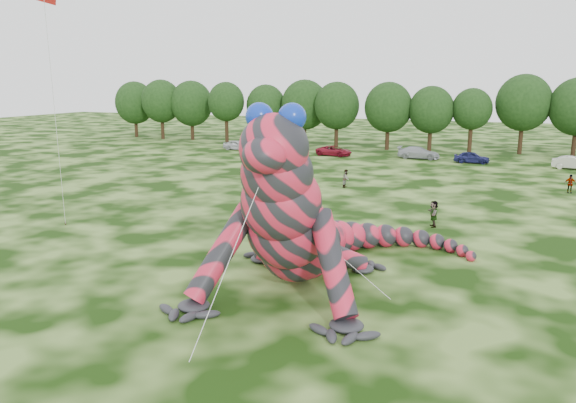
% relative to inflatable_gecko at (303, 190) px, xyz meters
% --- Properties ---
extents(ground, '(240.00, 240.00, 0.00)m').
position_rel_inflatable_gecko_xyz_m(ground, '(3.12, -3.05, -4.40)').
color(ground, '#16330A').
rests_on(ground, ground).
extents(inflatable_gecko, '(16.11, 18.67, 8.80)m').
position_rel_inflatable_gecko_xyz_m(inflatable_gecko, '(0.00, 0.00, 0.00)').
color(inflatable_gecko, red).
rests_on(inflatable_gecko, ground).
extents(flying_kite, '(3.53, 3.44, 15.25)m').
position_rel_inflatable_gecko_xyz_m(flying_kite, '(-16.05, 0.84, 9.01)').
color(flying_kite, red).
rests_on(flying_kite, ground).
extents(tree_0, '(6.91, 6.22, 9.51)m').
position_rel_inflatable_gecko_xyz_m(tree_0, '(-51.43, 56.19, 0.35)').
color(tree_0, black).
rests_on(tree_0, ground).
extents(tree_1, '(6.74, 6.07, 9.81)m').
position_rel_inflatable_gecko_xyz_m(tree_1, '(-45.23, 55.00, 0.50)').
color(tree_1, black).
rests_on(tree_1, ground).
extents(tree_2, '(7.04, 6.34, 9.64)m').
position_rel_inflatable_gecko_xyz_m(tree_2, '(-39.89, 55.71, 0.42)').
color(tree_2, black).
rests_on(tree_2, ground).
extents(tree_3, '(5.81, 5.23, 9.44)m').
position_rel_inflatable_gecko_xyz_m(tree_3, '(-32.59, 54.02, 0.32)').
color(tree_3, black).
rests_on(tree_3, ground).
extents(tree_4, '(6.22, 5.60, 9.06)m').
position_rel_inflatable_gecko_xyz_m(tree_4, '(-26.52, 55.66, 0.13)').
color(tree_4, black).
rests_on(tree_4, ground).
extents(tree_5, '(7.16, 6.44, 9.80)m').
position_rel_inflatable_gecko_xyz_m(tree_5, '(-20.00, 55.39, 0.50)').
color(tree_5, black).
rests_on(tree_5, ground).
extents(tree_6, '(6.52, 5.86, 9.49)m').
position_rel_inflatable_gecko_xyz_m(tree_6, '(-14.43, 53.64, 0.34)').
color(tree_6, black).
rests_on(tree_6, ground).
extents(tree_7, '(6.68, 6.01, 9.48)m').
position_rel_inflatable_gecko_xyz_m(tree_7, '(-6.96, 53.76, 0.34)').
color(tree_7, black).
rests_on(tree_7, ground).
extents(tree_8, '(6.14, 5.53, 8.94)m').
position_rel_inflatable_gecko_xyz_m(tree_8, '(-1.09, 53.94, 0.07)').
color(tree_8, black).
rests_on(tree_8, ground).
extents(tree_9, '(5.27, 4.74, 8.68)m').
position_rel_inflatable_gecko_xyz_m(tree_9, '(4.19, 54.30, -0.06)').
color(tree_9, black).
rests_on(tree_9, ground).
extents(tree_10, '(7.09, 6.38, 10.50)m').
position_rel_inflatable_gecko_xyz_m(tree_10, '(10.52, 55.53, 0.85)').
color(tree_10, black).
rests_on(tree_10, ground).
extents(car_0, '(4.30, 2.12, 1.41)m').
position_rel_inflatable_gecko_xyz_m(car_0, '(-26.55, 45.63, -3.70)').
color(car_0, silver).
rests_on(car_0, ground).
extents(car_1, '(4.69, 2.38, 1.47)m').
position_rel_inflatable_gecko_xyz_m(car_1, '(-21.80, 44.44, -3.66)').
color(car_1, black).
rests_on(car_1, ground).
extents(car_2, '(5.02, 2.97, 1.31)m').
position_rel_inflatable_gecko_xyz_m(car_2, '(-12.03, 44.75, -3.75)').
color(car_2, maroon).
rests_on(car_2, ground).
extents(car_3, '(5.21, 2.17, 1.50)m').
position_rel_inflatable_gecko_xyz_m(car_3, '(-1.35, 46.02, -3.65)').
color(car_3, '#A3A8AD').
rests_on(car_3, ground).
extents(car_4, '(4.10, 1.68, 1.39)m').
position_rel_inflatable_gecko_xyz_m(car_4, '(5.15, 44.39, -3.71)').
color(car_4, '#1B1D52').
rests_on(car_4, ground).
extents(car_5, '(4.45, 1.83, 1.43)m').
position_rel_inflatable_gecko_xyz_m(car_5, '(15.91, 43.58, -3.69)').
color(car_5, beige).
rests_on(car_5, ground).
extents(spectator_0, '(0.58, 0.71, 1.69)m').
position_rel_inflatable_gecko_xyz_m(spectator_0, '(-5.61, 17.15, -3.56)').
color(spectator_0, gray).
rests_on(spectator_0, ground).
extents(spectator_3, '(1.00, 0.51, 1.64)m').
position_rel_inflatable_gecko_xyz_m(spectator_3, '(14.38, 28.54, -3.58)').
color(spectator_3, gray).
rests_on(spectator_3, ground).
extents(spectator_4, '(0.59, 0.88, 1.77)m').
position_rel_inflatable_gecko_xyz_m(spectator_4, '(-16.11, 28.57, -3.52)').
color(spectator_4, gray).
rests_on(spectator_4, ground).
extents(spectator_1, '(0.73, 0.88, 1.67)m').
position_rel_inflatable_gecko_xyz_m(spectator_1, '(-4.50, 23.86, -3.57)').
color(spectator_1, gray).
rests_on(spectator_1, ground).
extents(spectator_5, '(0.97, 1.74, 1.79)m').
position_rel_inflatable_gecko_xyz_m(spectator_5, '(4.82, 12.36, -3.51)').
color(spectator_5, gray).
rests_on(spectator_5, ground).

